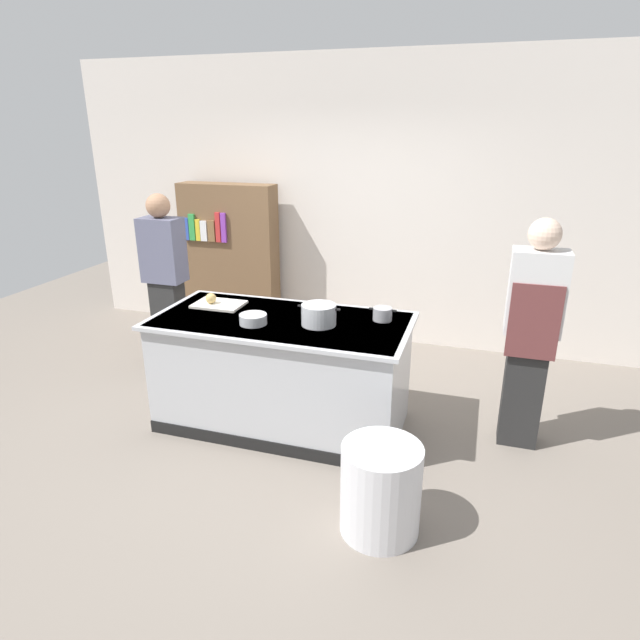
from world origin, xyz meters
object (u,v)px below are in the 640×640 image
at_px(person_chef, 531,331).
at_px(person_guest, 166,280).
at_px(stock_pot, 319,315).
at_px(bookshelf, 230,260).
at_px(mixing_bowl, 253,319).
at_px(onion, 211,298).
at_px(trash_bin, 381,489).
at_px(sauce_pan, 383,314).

height_order(person_chef, person_guest, same).
height_order(stock_pot, bookshelf, bookshelf).
bearing_deg(bookshelf, mixing_bowl, -59.25).
relative_size(stock_pot, person_chef, 0.19).
xyz_separation_m(onion, mixing_bowl, (0.51, -0.29, -0.03)).
distance_m(trash_bin, person_chef, 1.63).
bearing_deg(onion, sauce_pan, 3.26).
relative_size(stock_pot, bookshelf, 0.19).
xyz_separation_m(onion, stock_pot, (0.98, -0.16, 0.01)).
relative_size(mixing_bowl, trash_bin, 0.36).
distance_m(stock_pot, sauce_pan, 0.49).
bearing_deg(stock_pot, mixing_bowl, -164.36).
xyz_separation_m(trash_bin, person_guest, (-2.44, 1.65, 0.63)).
bearing_deg(mixing_bowl, stock_pot, 15.64).
height_order(mixing_bowl, person_chef, person_chef).
bearing_deg(stock_pot, person_chef, 11.33).
bearing_deg(bookshelf, trash_bin, -50.19).
xyz_separation_m(sauce_pan, mixing_bowl, (-0.91, -0.37, -0.01)).
bearing_deg(bookshelf, stock_pot, -48.13).
height_order(onion, stock_pot, stock_pot).
xyz_separation_m(mixing_bowl, bookshelf, (-1.17, 1.96, -0.09)).
height_order(stock_pot, sauce_pan, stock_pot).
xyz_separation_m(stock_pot, bookshelf, (-1.64, 1.83, -0.13)).
height_order(person_chef, bookshelf, person_chef).
height_order(onion, person_guest, person_guest).
bearing_deg(trash_bin, onion, 146.09).
height_order(stock_pot, person_guest, person_guest).
xyz_separation_m(trash_bin, person_chef, (0.82, 1.26, 0.63)).
relative_size(trash_bin, person_chef, 0.33).
bearing_deg(stock_pot, onion, 170.84).
bearing_deg(person_chef, bookshelf, 83.23).
bearing_deg(trash_bin, bookshelf, 129.81).
bearing_deg(stock_pot, bookshelf, 131.87).
relative_size(onion, bookshelf, 0.05).
bearing_deg(person_chef, mixing_bowl, 121.55).
bearing_deg(person_chef, person_guest, 102.28).
distance_m(mixing_bowl, bookshelf, 2.28).
xyz_separation_m(person_chef, person_guest, (-3.25, 0.39, -0.00)).
distance_m(person_chef, person_guest, 3.27).
distance_m(onion, sauce_pan, 1.41).
relative_size(onion, mixing_bowl, 0.42).
bearing_deg(onion, mixing_bowl, -29.85).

